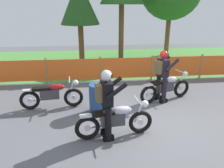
{
  "coord_description": "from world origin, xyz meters",
  "views": [
    {
      "loc": [
        -1.52,
        -5.16,
        3.06
      ],
      "look_at": [
        -0.9,
        0.74,
        0.9
      ],
      "focal_mm": 35.69,
      "sensor_mm": 36.0,
      "label": 1
    }
  ],
  "objects_px": {
    "motorcycle_trailing": "(52,95)",
    "rider_lead": "(162,74)",
    "motorcycle_third": "(115,120)",
    "rider_third": "(106,101)",
    "motorcycle_lead": "(166,87)",
    "spare_drum": "(99,98)"
  },
  "relations": [
    {
      "from": "motorcycle_lead",
      "to": "rider_lead",
      "type": "xyz_separation_m",
      "value": [
        -0.2,
        -0.07,
        0.5
      ]
    },
    {
      "from": "motorcycle_trailing",
      "to": "rider_lead",
      "type": "xyz_separation_m",
      "value": [
        3.47,
        0.15,
        0.51
      ]
    },
    {
      "from": "motorcycle_third",
      "to": "spare_drum",
      "type": "distance_m",
      "value": 1.35
    },
    {
      "from": "motorcycle_lead",
      "to": "motorcycle_trailing",
      "type": "relative_size",
      "value": 0.99
    },
    {
      "from": "motorcycle_trailing",
      "to": "rider_lead",
      "type": "height_order",
      "value": "rider_lead"
    },
    {
      "from": "rider_third",
      "to": "motorcycle_lead",
      "type": "bearing_deg",
      "value": 36.15
    },
    {
      "from": "motorcycle_trailing",
      "to": "spare_drum",
      "type": "xyz_separation_m",
      "value": [
        1.42,
        -0.44,
        0.0
      ]
    },
    {
      "from": "rider_lead",
      "to": "spare_drum",
      "type": "relative_size",
      "value": 1.92
    },
    {
      "from": "motorcycle_third",
      "to": "rider_lead",
      "type": "bearing_deg",
      "value": 40.75
    },
    {
      "from": "motorcycle_third",
      "to": "motorcycle_lead",
      "type": "bearing_deg",
      "value": 38.67
    },
    {
      "from": "rider_third",
      "to": "spare_drum",
      "type": "height_order",
      "value": "rider_third"
    },
    {
      "from": "motorcycle_third",
      "to": "rider_third",
      "type": "height_order",
      "value": "rider_third"
    },
    {
      "from": "rider_third",
      "to": "motorcycle_trailing",
      "type": "bearing_deg",
      "value": 123.79
    },
    {
      "from": "motorcycle_third",
      "to": "rider_lead",
      "type": "height_order",
      "value": "rider_lead"
    },
    {
      "from": "rider_third",
      "to": "spare_drum",
      "type": "xyz_separation_m",
      "value": [
        -0.11,
        1.34,
        -0.51
      ]
    },
    {
      "from": "motorcycle_lead",
      "to": "motorcycle_third",
      "type": "relative_size",
      "value": 0.99
    },
    {
      "from": "motorcycle_third",
      "to": "rider_third",
      "type": "bearing_deg",
      "value": -179.49
    },
    {
      "from": "rider_lead",
      "to": "motorcycle_third",
      "type": "bearing_deg",
      "value": -151.42
    },
    {
      "from": "motorcycle_trailing",
      "to": "rider_third",
      "type": "distance_m",
      "value": 2.4
    },
    {
      "from": "motorcycle_lead",
      "to": "rider_lead",
      "type": "height_order",
      "value": "rider_lead"
    },
    {
      "from": "motorcycle_lead",
      "to": "motorcycle_trailing",
      "type": "bearing_deg",
      "value": 164.4
    },
    {
      "from": "motorcycle_lead",
      "to": "rider_lead",
      "type": "relative_size",
      "value": 1.11
    }
  ]
}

